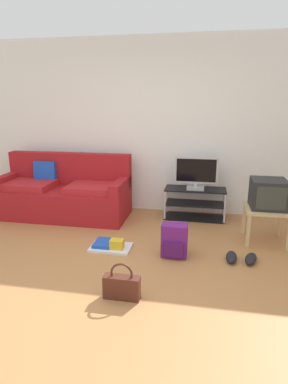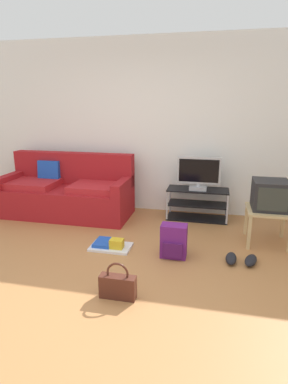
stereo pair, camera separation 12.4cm
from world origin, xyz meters
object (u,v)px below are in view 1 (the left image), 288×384
handbag (122,286)px  floor_tray (110,245)px  side_table (266,213)px  backpack (174,241)px  flat_tv (196,173)px  crt_tv (268,194)px  sneakers_pair (241,258)px  tv_stand (195,203)px  couch (64,193)px

handbag → floor_tray: size_ratio=0.71×
side_table → backpack: bearing=-150.0°
flat_tv → crt_tv: flat_tv is taller
floor_tray → backpack: bearing=-4.0°
flat_tv → sneakers_pair: flat_tv is taller
side_table → crt_tv: crt_tv is taller
sneakers_pair → handbag: bearing=-141.0°
backpack → sneakers_pair: 0.77m
side_table → backpack: 1.28m
sneakers_pair → tv_stand: bearing=113.1°
tv_stand → flat_tv: bearing=-90.0°
handbag → floor_tray: (-0.40, 0.98, -0.08)m
tv_stand → couch: bearing=-173.6°
couch → flat_tv: flat_tv is taller
flat_tv → handbag: 2.39m
backpack → tv_stand: bearing=63.5°
couch → tv_stand: bearing=6.4°
sneakers_pair → couch: bearing=156.9°
backpack → sneakers_pair: size_ratio=1.04×
backpack → handbag: (-0.39, -0.92, -0.07)m
crt_tv → handbag: 2.22m
backpack → floor_tray: (-0.79, 0.06, -0.15)m
flat_tv → side_table: (0.91, -0.68, -0.33)m
sneakers_pair → flat_tv: bearing=113.4°
tv_stand → sneakers_pair: (0.57, -1.34, -0.19)m
tv_stand → side_table: tv_stand is taller
couch → handbag: (1.46, -2.04, -0.23)m
tv_stand → flat_tv: (0.00, -0.02, 0.48)m
side_table → crt_tv: (-0.00, 0.02, 0.25)m
couch → sneakers_pair: couch is taller
tv_stand → handbag: tv_stand is taller
handbag → crt_tv: bearing=46.6°
side_table → handbag: (-1.49, -1.56, -0.26)m
sneakers_pair → floor_tray: 1.54m
floor_tray → couch: bearing=134.9°
couch → crt_tv: couch is taller
side_table → floor_tray: (-1.89, -0.58, -0.34)m
couch → sneakers_pair: 2.84m
tv_stand → floor_tray: 1.62m
couch → sneakers_pair: bearing=-23.1°
crt_tv → backpack: size_ratio=1.08×
tv_stand → backpack: tv_stand is taller
couch → tv_stand: size_ratio=2.20×
tv_stand → handbag: size_ratio=2.59×
handbag → floor_tray: handbag is taller
crt_tv → handbag: crt_tv is taller
crt_tv → handbag: size_ratio=1.20×
crt_tv → handbag: bearing=-133.4°
backpack → floor_tray: 0.80m
tv_stand → flat_tv: size_ratio=1.43×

